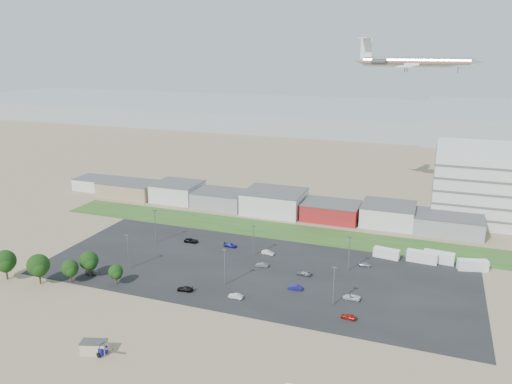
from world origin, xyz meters
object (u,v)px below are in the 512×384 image
at_px(airliner, 415,62).
at_px(parked_car_8, 365,265).
at_px(parked_car_2, 349,316).
at_px(parked_car_6, 230,245).
at_px(parked_car_9, 191,241).
at_px(parked_car_11, 268,253).
at_px(portable_shed, 94,347).
at_px(parked_car_0, 352,297).
at_px(telehandler, 98,347).
at_px(tree_far_left, 5,263).
at_px(parked_car_13, 236,296).
at_px(parked_car_1, 295,287).
at_px(parked_car_10, 93,272).
at_px(parked_car_7, 262,265).
at_px(box_trailer_a, 387,253).
at_px(parked_car_12, 304,273).
at_px(parked_car_3, 185,289).

relative_size(airliner, parked_car_8, 13.87).
bearing_deg(parked_car_2, parked_car_6, -119.37).
bearing_deg(parked_car_2, parked_car_9, -111.73).
bearing_deg(parked_car_11, parked_car_9, 92.26).
bearing_deg(portable_shed, parked_car_0, 24.08).
height_order(telehandler, tree_far_left, tree_far_left).
relative_size(parked_car_11, parked_car_13, 1.04).
bearing_deg(portable_shed, tree_far_left, 137.58).
relative_size(tree_far_left, parked_car_2, 2.62).
height_order(parked_car_0, parked_car_1, parked_car_1).
bearing_deg(parked_car_6, parked_car_10, 138.43).
height_order(telehandler, parked_car_10, telehandler).
height_order(parked_car_7, parked_car_8, parked_car_7).
bearing_deg(parked_car_13, parked_car_10, -88.67).
relative_size(airliner, parked_car_1, 12.44).
relative_size(box_trailer_a, parked_car_6, 1.78).
bearing_deg(tree_far_left, airliner, 48.62).
bearing_deg(parked_car_10, portable_shed, -147.43).
distance_m(parked_car_11, parked_car_13, 28.75).
height_order(parked_car_1, parked_car_10, parked_car_1).
bearing_deg(parked_car_2, parked_car_1, -115.90).
xyz_separation_m(tree_far_left, parked_car_10, (19.62, 10.50, -4.14)).
bearing_deg(portable_shed, parked_car_12, 40.61).
relative_size(box_trailer_a, parked_car_7, 2.12).
bearing_deg(tree_far_left, portable_shed, -24.56).
xyz_separation_m(tree_far_left, parked_car_11, (60.56, 40.22, -4.08)).
xyz_separation_m(parked_car_11, parked_car_12, (13.84, -10.02, -0.04)).
xyz_separation_m(box_trailer_a, parked_car_10, (-74.80, -39.68, -0.84)).
height_order(parked_car_6, parked_car_10, parked_car_6).
height_order(parked_car_0, parked_car_12, parked_car_0).
xyz_separation_m(parked_car_7, parked_car_9, (-27.59, 9.57, 0.04)).
relative_size(telehandler, tree_far_left, 0.72).
bearing_deg(parked_car_12, parked_car_3, -48.47).
relative_size(box_trailer_a, parked_car_13, 2.04).
bearing_deg(box_trailer_a, parked_car_0, -91.82).
bearing_deg(telehandler, parked_car_10, 141.99).
bearing_deg(parked_car_13, parked_car_0, 109.04).
xyz_separation_m(telehandler, parked_car_11, (16.25, 59.94, -0.78)).
xyz_separation_m(portable_shed, box_trailer_a, (50.78, 70.13, 0.08)).
bearing_deg(portable_shed, airliner, 50.25).
bearing_deg(parked_car_12, box_trailer_a, 139.69).
height_order(telehandler, parked_car_9, telehandler).
relative_size(parked_car_6, parked_car_8, 1.25).
bearing_deg(parked_car_0, telehandler, -46.71).
height_order(parked_car_10, parked_car_11, parked_car_11).
relative_size(parked_car_0, parked_car_7, 1.21).
height_order(telehandler, parked_car_2, telehandler).
distance_m(box_trailer_a, parked_car_11, 35.30).
distance_m(parked_car_2, parked_car_11, 41.27).
height_order(parked_car_8, parked_car_11, parked_car_11).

